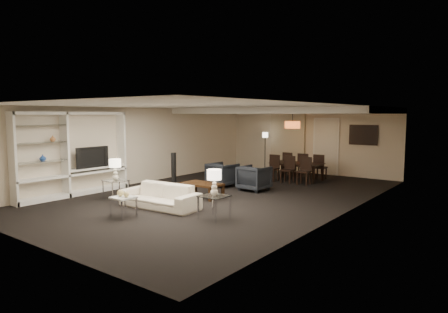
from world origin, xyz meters
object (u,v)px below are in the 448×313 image
Objects in this scene: table_lamp_right at (214,183)px; chair_fm at (305,166)px; armchair_left at (223,174)px; chair_fr at (320,167)px; coffee_table at (202,190)px; television at (90,157)px; floor_speaker at (174,170)px; chair_nm at (287,169)px; pendant_light at (292,125)px; side_table_left at (116,190)px; chair_fl at (290,164)px; floor_lamp at (265,152)px; side_table_right at (214,207)px; dining_table at (296,172)px; chair_nr at (304,171)px; table_lamp_left at (115,170)px; vase_blue at (43,158)px; chair_nl at (272,168)px; armchair_right at (254,178)px; vase_amber at (53,138)px; sofa at (160,196)px; marble_table at (124,207)px.

table_lamp_right reaches higher than chair_fm.
chair_fr reaches higher than armchair_left.
coffee_table is 1.24× the size of chair_fr.
television reaches higher than floor_speaker.
television is at bearing -129.43° from chair_nm.
pendant_light is 6.69m from television.
side_table_left is 6.70m from chair_fl.
side_table_right is at bearing -66.72° from floor_lamp.
dining_table is 1.92× the size of chair_nr.
table_lamp_right is (1.11, -5.70, -1.12)m from pendant_light.
table_lamp_left is 1.00× the size of table_lamp_right.
television is at bearing 88.78° from vase_blue.
table_lamp_right is 6.46m from chair_fr.
floor_lamp is (-2.11, 1.36, 0.48)m from dining_table.
vase_blue is 0.10× the size of dining_table.
chair_nl reaches higher than side_table_right.
side_table_right is 6.52m from chair_fm.
chair_nm is (-0.97, 5.14, 0.19)m from side_table_right.
coffee_table is 4.25m from dining_table.
pendant_light is at bearing 38.82° from floor_speaker.
chair_nr reaches higher than armchair_right.
armchair_left is 4.02m from side_table_right.
pendant_light is 0.58× the size of chair_nm.
chair_fr is (0.00, 1.30, 0.00)m from chair_nr.
pendant_light is 0.91× the size of table_lamp_right.
chair_nl is (-0.47, -0.56, -1.47)m from pendant_light.
table_lamp_left reaches higher than armchair_right.
floor_lamp reaches higher than chair_nl.
chair_fl is 1.00× the size of chair_fr.
floor_lamp is at bearing 113.28° from side_table_right.
floor_speaker is at bearing -123.69° from pendant_light.
side_table_left is at bearing 180.00° from table_lamp_right.
vase_blue is 0.58m from vase_amber.
sofa is 1.18× the size of dining_table.
floor_lamp is at bearing 99.48° from marble_table.
floor_speaker is at bearing -93.93° from floor_lamp.
chair_fl is (0.13, 6.44, 0.15)m from sofa.
armchair_right is at bearing -89.83° from pendant_light.
chair_nm is (3.74, 6.13, -1.19)m from vase_amber.
armchair_left is at bearing 63.92° from chair_fm.
chair_nr is (1.33, 6.24, 0.21)m from marble_table.
table_lamp_left is (-2.29, -5.70, -1.12)m from pendant_light.
chair_nr is at bearing 86.07° from chair_fr.
armchair_left is 0.93× the size of chair_fr.
side_table_left is 0.62× the size of chair_fm.
side_table_left is at bearing -95.44° from television.
armchair_right is 4.02m from side_table_left.
table_lamp_left is 3.28× the size of vase_blue.
television reaches higher than side_table_right.
chair_fr is (0.73, 3.14, 0.07)m from armchair_right.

